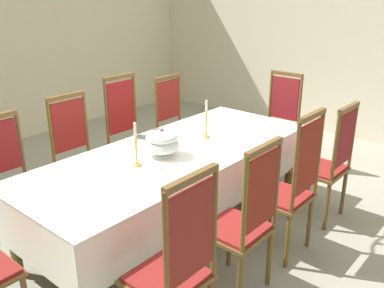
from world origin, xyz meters
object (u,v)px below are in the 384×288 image
object	(u,v)px
soup_tureen	(162,143)
chair_south_d	(328,162)
spoon_secondary	(129,143)
chair_north_a	(10,178)
candlestick_east	(206,123)
bowl_near_right	(142,139)
chair_north_b	(79,153)
chair_south_c	(291,185)
chair_north_d	(176,122)
chair_north_c	(130,134)
dining_table	(175,158)
chair_head_east	(278,122)
candlestick_west	(136,149)
chair_south_a	(176,266)
bowl_near_left	(160,133)
spoon_primary	(166,131)
chair_south_b	(244,219)

from	to	relation	value
soup_tureen	chair_south_d	bearing A→B (deg)	-38.53
spoon_secondary	chair_north_a	bearing A→B (deg)	148.16
candlestick_east	bowl_near_right	bearing A→B (deg)	138.54
chair_north_b	chair_south_c	world-z (taller)	chair_south_c
chair_north_d	chair_north_c	bearing A→B (deg)	-0.54
dining_table	chair_north_a	bearing A→B (deg)	137.13
chair_north_d	chair_head_east	world-z (taller)	chair_head_east
chair_north_c	spoon_secondary	bearing A→B (deg)	49.05
dining_table	chair_south_d	xyz separation A→B (m)	(1.05, -0.95, -0.11)
chair_north_b	candlestick_west	distance (m)	1.01
chair_south_a	candlestick_west	size ratio (longest dim) A/B	3.39
candlestick_west	chair_head_east	bearing A→B (deg)	0.00
candlestick_west	spoon_secondary	bearing A→B (deg)	55.08
candlestick_east	bowl_near_left	xyz separation A→B (m)	(-0.23, 0.38, -0.12)
spoon_primary	spoon_secondary	size ratio (longest dim) A/B	1.00
chair_south_a	bowl_near_right	size ratio (longest dim) A/B	6.10
chair_north_d	bowl_near_left	size ratio (longest dim) A/B	6.41
chair_south_b	chair_head_east	world-z (taller)	chair_south_b
soup_tureen	bowl_near_left	world-z (taller)	soup_tureen
chair_north_c	candlestick_west	bearing A→B (deg)	51.59
chair_south_b	bowl_near_right	distance (m)	1.40
bowl_near_left	chair_south_b	bearing A→B (deg)	-111.86
chair_south_d	bowl_near_left	world-z (taller)	chair_south_d
chair_south_c	bowl_near_right	distance (m)	1.40
chair_south_a	candlestick_west	bearing A→B (deg)	58.45
candlestick_west	bowl_near_right	bearing A→B (deg)	42.99
chair_north_a	chair_south_d	size ratio (longest dim) A/B	0.97
chair_north_a	chair_south_c	xyz separation A→B (m)	(1.34, -1.90, 0.04)
candlestick_east	chair_south_c	bearing A→B (deg)	-96.74
chair_head_east	chair_north_b	bearing A→B (deg)	65.95
chair_south_a	chair_north_d	distance (m)	2.81
chair_north_a	chair_north_c	xyz separation A→B (m)	(1.34, 0.01, 0.04)
chair_south_a	soup_tureen	xyz separation A→B (m)	(0.87, 0.95, 0.27)
chair_south_a	chair_south_c	world-z (taller)	chair_south_c
chair_north_a	chair_north_b	distance (m)	0.69
chair_north_a	chair_north_d	distance (m)	2.07
candlestick_west	bowl_near_left	xyz separation A→B (m)	(0.64, 0.38, -0.12)
chair_south_a	chair_head_east	bearing A→B (deg)	18.68
dining_table	spoon_primary	size ratio (longest dim) A/B	15.62
chair_south_a	chair_south_b	size ratio (longest dim) A/B	1.03
chair_north_a	spoon_secondary	world-z (taller)	chair_north_a
candlestick_east	spoon_secondary	world-z (taller)	candlestick_east
chair_south_a	spoon_primary	bearing A→B (deg)	45.36
chair_south_b	soup_tureen	size ratio (longest dim) A/B	3.93
chair_north_b	bowl_near_right	xyz separation A→B (m)	(0.32, -0.56, 0.20)
chair_south_c	chair_north_c	size ratio (longest dim) A/B	1.00
chair_north_b	spoon_primary	xyz separation A→B (m)	(0.65, -0.55, 0.18)
chair_head_east	bowl_near_left	size ratio (longest dim) A/B	6.67
chair_south_a	candlestick_east	world-z (taller)	chair_south_a
soup_tureen	chair_north_b	bearing A→B (deg)	100.89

